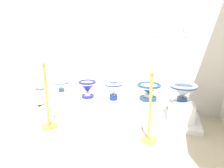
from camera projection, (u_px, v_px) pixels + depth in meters
ground_plane at (76, 167)px, 2.05m from camera, size 5.64×5.46×0.02m
wall_back at (122, 37)px, 3.52m from camera, size 3.84×0.06×2.81m
display_platform at (115, 112)px, 3.44m from camera, size 2.89×0.80×0.08m
plinth_block_pale_glazed at (62, 98)px, 3.81m from camera, size 0.30×0.30×0.18m
antique_toilet_pale_glazed at (61, 85)px, 3.74m from camera, size 0.36×0.36×0.29m
plinth_block_slender_white at (88, 102)px, 3.58m from camera, size 0.31×0.33×0.19m
antique_toilet_slender_white at (87, 87)px, 3.50m from camera, size 0.33×0.33×0.32m
plinth_block_rightmost at (113, 107)px, 3.35m from camera, size 0.33×0.34×0.16m
antique_toilet_rightmost at (113, 89)px, 3.27m from camera, size 0.32×0.32×0.39m
plinth_block_squat_floral at (148, 107)px, 3.23m from camera, size 0.38×0.31×0.26m
antique_toilet_squat_floral at (149, 90)px, 3.15m from camera, size 0.40×0.40×0.29m
plinth_block_broad_patterned at (181, 111)px, 3.01m from camera, size 0.40×0.37×0.28m
antique_toilet_broad_patterned at (183, 91)px, 2.93m from camera, size 0.42×0.42×0.32m
info_placard_first at (66, 35)px, 3.84m from camera, size 0.12×0.01×0.11m
info_placard_second at (93, 34)px, 3.65m from camera, size 0.13×0.01×0.16m
info_placard_third at (122, 33)px, 3.47m from camera, size 0.13×0.01×0.14m
info_placard_fourth at (155, 33)px, 3.29m from camera, size 0.10×0.01×0.13m
info_placard_fifth at (185, 33)px, 3.14m from camera, size 0.11×0.01×0.13m
decorative_vase_spare at (41, 98)px, 3.83m from camera, size 0.27×0.27×0.39m
stanchion_post_near_left at (48, 108)px, 2.90m from camera, size 0.25×0.25×1.04m
stanchion_post_near_right at (150, 119)px, 2.49m from camera, size 0.22×0.22×0.98m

